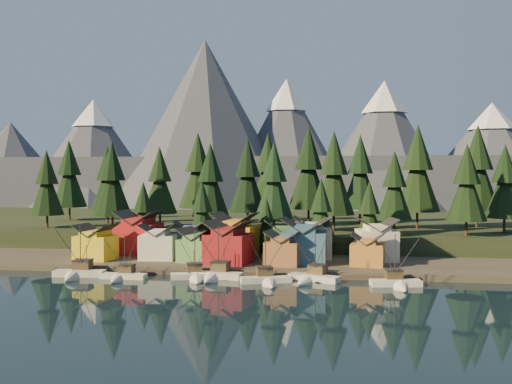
# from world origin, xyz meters

# --- Properties ---
(ground) EXTENTS (500.00, 500.00, 0.00)m
(ground) POSITION_xyz_m (0.00, 0.00, 0.00)
(ground) COLOR black
(ground) RESTS_ON ground
(shore_strip) EXTENTS (400.00, 50.00, 1.50)m
(shore_strip) POSITION_xyz_m (0.00, 40.00, 0.75)
(shore_strip) COLOR #3A352A
(shore_strip) RESTS_ON ground
(hillside) EXTENTS (420.00, 100.00, 6.00)m
(hillside) POSITION_xyz_m (0.00, 90.00, 3.00)
(hillside) COLOR black
(hillside) RESTS_ON ground
(dock) EXTENTS (80.00, 4.00, 1.00)m
(dock) POSITION_xyz_m (0.00, 16.50, 0.50)
(dock) COLOR #4C3F36
(dock) RESTS_ON ground
(mountain_ridge) EXTENTS (560.00, 190.00, 90.00)m
(mountain_ridge) POSITION_xyz_m (-4.20, 213.59, 26.06)
(mountain_ridge) COLOR #4D5264
(mountain_ridge) RESTS_ON ground
(boat_0) EXTENTS (11.36, 12.22, 12.55)m
(boat_0) POSITION_xyz_m (-31.63, 8.85, 2.34)
(boat_0) COLOR beige
(boat_0) RESTS_ON ground
(boat_1) EXTENTS (9.80, 10.67, 10.26)m
(boat_1) POSITION_xyz_m (-21.28, 7.88, 1.85)
(boat_1) COLOR beige
(boat_1) RESTS_ON ground
(boat_2) EXTENTS (10.83, 11.24, 11.15)m
(boat_2) POSITION_xyz_m (-6.04, 10.21, 2.03)
(boat_2) COLOR silver
(boat_2) RESTS_ON ground
(boat_3) EXTENTS (11.20, 11.95, 12.44)m
(boat_3) POSITION_xyz_m (-1.95, 11.13, 2.34)
(boat_3) COLOR beige
(boat_3) RESTS_ON ground
(boat_4) EXTENTS (11.02, 11.48, 11.10)m
(boat_4) POSITION_xyz_m (9.29, 8.14, 1.99)
(boat_4) COLOR beige
(boat_4) RESTS_ON ground
(boat_5) EXTENTS (11.36, 11.78, 11.88)m
(boat_5) POSITION_xyz_m (18.09, 11.28, 2.17)
(boat_5) COLOR silver
(boat_5) RESTS_ON ground
(boat_6) EXTENTS (10.55, 11.19, 11.40)m
(boat_6) POSITION_xyz_m (34.95, 8.52, 2.12)
(boat_6) COLOR silver
(boat_6) RESTS_ON ground
(house_front_0) EXTENTS (9.22, 8.81, 8.42)m
(house_front_0) POSITION_xyz_m (-34.09, 23.61, 5.92)
(house_front_0) COLOR gold
(house_front_0) RESTS_ON shore_strip
(house_front_1) EXTENTS (8.96, 8.66, 8.48)m
(house_front_1) POSITION_xyz_m (-19.51, 26.50, 5.96)
(house_front_1) COLOR silver
(house_front_1) RESTS_ON shore_strip
(house_front_2) EXTENTS (9.76, 9.80, 7.86)m
(house_front_2) POSITION_xyz_m (-8.89, 24.10, 5.63)
(house_front_2) COLOR #508246
(house_front_2) RESTS_ON shore_strip
(house_front_3) EXTENTS (11.13, 10.76, 9.83)m
(house_front_3) POSITION_xyz_m (-1.49, 22.77, 6.66)
(house_front_3) COLOR maroon
(house_front_3) RESTS_ON shore_strip
(house_front_4) EXTENTS (8.34, 8.87, 7.72)m
(house_front_4) POSITION_xyz_m (11.18, 22.31, 5.56)
(house_front_4) COLOR brown
(house_front_4) RESTS_ON shore_strip
(house_front_5) EXTENTS (10.01, 9.11, 10.45)m
(house_front_5) POSITION_xyz_m (15.69, 25.15, 6.99)
(house_front_5) COLOR #325977
(house_front_5) RESTS_ON shore_strip
(house_front_6) EXTENTS (8.12, 7.79, 7.23)m
(house_front_6) POSITION_xyz_m (29.92, 24.13, 5.30)
(house_front_6) COLOR #B2702D
(house_front_6) RESTS_ON shore_strip
(house_back_0) EXTENTS (10.79, 10.41, 11.07)m
(house_back_0) POSITION_xyz_m (-27.05, 33.87, 7.31)
(house_back_0) COLOR maroon
(house_back_0) RESTS_ON shore_strip
(house_back_1) EXTENTS (8.94, 9.02, 8.63)m
(house_back_1) POSITION_xyz_m (-13.85, 33.79, 6.03)
(house_back_1) COLOR #365580
(house_back_1) RESTS_ON shore_strip
(house_back_2) EXTENTS (11.31, 10.59, 10.82)m
(house_back_2) POSITION_xyz_m (-1.96, 33.43, 7.18)
(house_back_2) COLOR orange
(house_back_2) RESTS_ON shore_strip
(house_back_3) EXTENTS (10.47, 9.71, 9.15)m
(house_back_3) POSITION_xyz_m (9.99, 32.81, 6.31)
(house_back_3) COLOR #46743F
(house_back_3) RESTS_ON shore_strip
(house_back_4) EXTENTS (9.72, 9.37, 10.13)m
(house_back_4) POSITION_xyz_m (17.12, 34.01, 6.82)
(house_back_4) COLOR beige
(house_back_4) RESTS_ON shore_strip
(house_back_5) EXTENTS (10.25, 10.34, 9.98)m
(house_back_5) POSITION_xyz_m (32.39, 32.33, 6.74)
(house_back_5) COLOR silver
(house_back_5) RESTS_ON shore_strip
(tree_hill_0) EXTENTS (9.90, 9.90, 23.06)m
(tree_hill_0) POSITION_xyz_m (-62.00, 52.00, 18.60)
(tree_hill_0) COLOR #332319
(tree_hill_0) RESTS_ON hillside
(tree_hill_1) EXTENTS (10.60, 10.60, 24.69)m
(tree_hill_1) POSITION_xyz_m (-50.00, 68.00, 19.50)
(tree_hill_1) COLOR #332319
(tree_hill_1) RESTS_ON hillside
(tree_hill_2) EXTENTS (10.81, 10.81, 25.19)m
(tree_hill_2) POSITION_xyz_m (-40.00, 48.00, 19.77)
(tree_hill_2) COLOR #332319
(tree_hill_2) RESTS_ON hillside
(tree_hill_3) EXTENTS (10.42, 10.42, 24.26)m
(tree_hill_3) POSITION_xyz_m (-30.00, 60.00, 19.26)
(tree_hill_3) COLOR #332319
(tree_hill_3) RESTS_ON hillside
(tree_hill_4) EXTENTS (12.66, 12.66, 29.49)m
(tree_hill_4) POSITION_xyz_m (-22.00, 75.00, 22.13)
(tree_hill_4) COLOR #332319
(tree_hill_4) RESTS_ON hillside
(tree_hill_5) EXTENTS (10.56, 10.56, 24.61)m
(tree_hill_5) POSITION_xyz_m (-12.00, 50.00, 19.45)
(tree_hill_5) COLOR #332319
(tree_hill_5) RESTS_ON hillside
(tree_hill_6) EXTENTS (11.49, 11.49, 26.76)m
(tree_hill_6) POSITION_xyz_m (-4.00, 65.00, 20.63)
(tree_hill_6) COLOR #332319
(tree_hill_6) RESTS_ON hillside
(tree_hill_7) EXTENTS (10.61, 10.61, 24.71)m
(tree_hill_7) POSITION_xyz_m (6.00, 48.00, 19.51)
(tree_hill_7) COLOR #332319
(tree_hill_7) RESTS_ON hillside
(tree_hill_8) EXTENTS (13.18, 13.18, 30.71)m
(tree_hill_8) POSITION_xyz_m (14.00, 72.00, 22.79)
(tree_hill_8) COLOR #332319
(tree_hill_8) RESTS_ON hillside
(tree_hill_9) EXTENTS (12.01, 12.01, 27.98)m
(tree_hill_9) POSITION_xyz_m (22.00, 55.00, 21.30)
(tree_hill_9) COLOR #332319
(tree_hill_9) RESTS_ON hillside
(tree_hill_10) EXTENTS (12.25, 12.25, 28.54)m
(tree_hill_10) POSITION_xyz_m (30.00, 80.00, 21.60)
(tree_hill_10) COLOR #332319
(tree_hill_10) RESTS_ON hillside
(tree_hill_11) EXTENTS (9.56, 9.56, 22.28)m
(tree_hill_11) POSITION_xyz_m (38.00, 50.00, 18.17)
(tree_hill_11) COLOR #332319
(tree_hill_11) RESTS_ON hillside
(tree_hill_12) EXTENTS (13.05, 13.05, 30.41)m
(tree_hill_12) POSITION_xyz_m (46.00, 66.00, 22.63)
(tree_hill_12) COLOR #332319
(tree_hill_12) RESTS_ON hillside
(tree_hill_13) EXTENTS (10.24, 10.24, 23.85)m
(tree_hill_13) POSITION_xyz_m (56.00, 48.00, 19.04)
(tree_hill_13) COLOR #332319
(tree_hill_13) RESTS_ON hillside
(tree_hill_14) EXTENTS (13.13, 13.13, 30.59)m
(tree_hill_14) POSITION_xyz_m (64.00, 72.00, 22.73)
(tree_hill_14) COLOR #332319
(tree_hill_14) RESTS_ON hillside
(tree_hill_15) EXTENTS (12.65, 12.65, 29.46)m
(tree_hill_15) POSITION_xyz_m (0.00, 82.00, 22.11)
(tree_hill_15) COLOR #332319
(tree_hill_15) RESTS_ON hillside
(tree_hill_16) EXTENTS (11.82, 11.82, 27.53)m
(tree_hill_16) POSITION_xyz_m (-68.00, 78.00, 21.05)
(tree_hill_16) COLOR #332319
(tree_hill_16) RESTS_ON hillside
(tree_hill_17) EXTENTS (10.39, 10.39, 24.19)m
(tree_hill_17) POSITION_xyz_m (68.00, 58.00, 19.22)
(tree_hill_17) COLOR #332319
(tree_hill_17) RESTS_ON hillside
(tree_shore_0) EXTENTS (7.93, 7.93, 18.48)m
(tree_shore_0) POSITION_xyz_m (-28.00, 40.00, 11.60)
(tree_shore_0) COLOR #332319
(tree_shore_0) RESTS_ON shore_strip
(tree_shore_1) EXTENTS (8.12, 8.12, 18.92)m
(tree_shore_1) POSITION_xyz_m (-12.00, 40.00, 11.84)
(tree_shore_1) COLOR #332319
(tree_shore_1) RESTS_ON shore_strip
(tree_shore_2) EXTENTS (6.19, 6.19, 14.42)m
(tree_shore_2) POSITION_xyz_m (5.00, 40.00, 9.37)
(tree_shore_2) COLOR #332319
(tree_shore_2) RESTS_ON shore_strip
(tree_shore_3) EXTENTS (8.38, 8.38, 19.53)m
(tree_shore_3) POSITION_xyz_m (19.00, 40.00, 12.17)
(tree_shore_3) COLOR #332319
(tree_shore_3) RESTS_ON shore_strip
(tree_shore_4) EXTENTS (8.09, 8.09, 18.85)m
(tree_shore_4) POSITION_xyz_m (31.00, 40.00, 11.80)
(tree_shore_4) COLOR #332319
(tree_shore_4) RESTS_ON shore_strip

